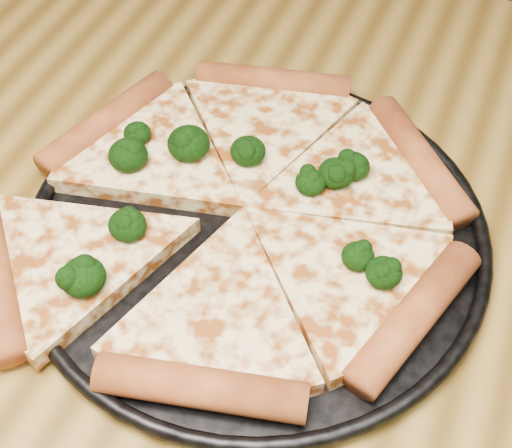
% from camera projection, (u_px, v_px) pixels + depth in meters
% --- Properties ---
extents(dining_table, '(1.20, 0.90, 0.75)m').
position_uv_depth(dining_table, '(243.00, 395.00, 0.55)').
color(dining_table, olive).
rests_on(dining_table, ground).
extents(pizza_pan, '(0.33, 0.33, 0.02)m').
position_uv_depth(pizza_pan, '(256.00, 231.00, 0.53)').
color(pizza_pan, black).
rests_on(pizza_pan, dining_table).
extents(pizza, '(0.35, 0.34, 0.03)m').
position_uv_depth(pizza, '(236.00, 211.00, 0.53)').
color(pizza, '#FFE69C').
rests_on(pizza, pizza_pan).
extents(broccoli_florets, '(0.24, 0.19, 0.02)m').
position_uv_depth(broccoli_florets, '(215.00, 191.00, 0.53)').
color(broccoli_florets, black).
rests_on(broccoli_florets, pizza).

